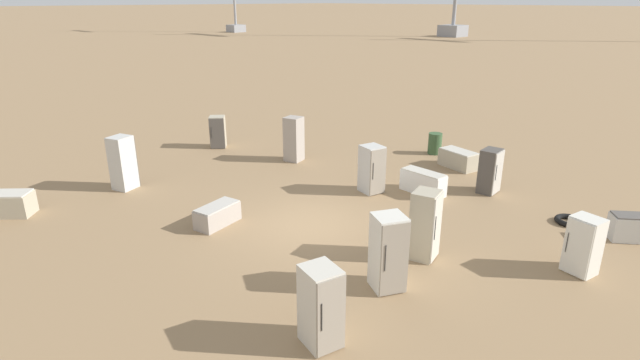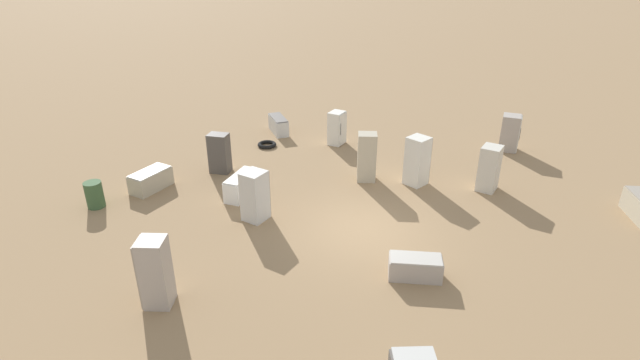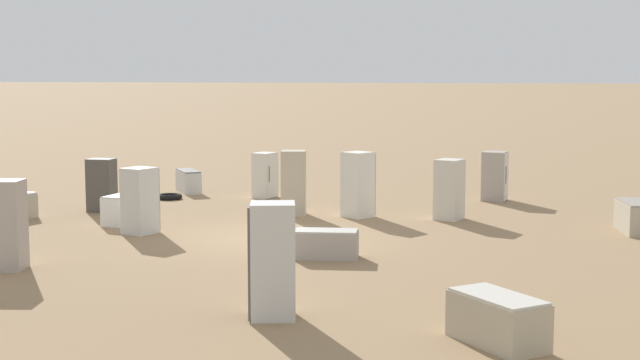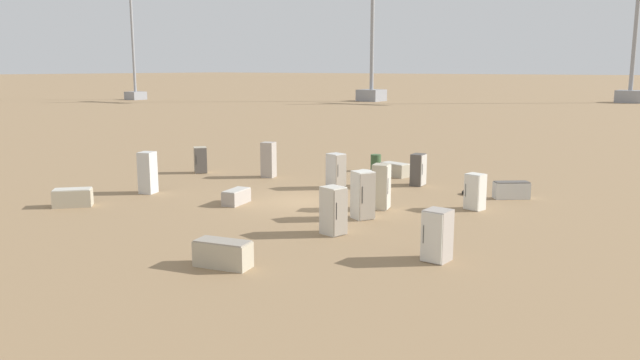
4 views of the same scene
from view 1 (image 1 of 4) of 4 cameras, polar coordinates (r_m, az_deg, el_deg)
ground_plane at (r=14.99m, az=-1.23°, el=-5.17°), size 1000.00×1000.00×0.00m
discarded_fridge_0 at (r=11.63m, az=7.82°, el=-8.23°), size 0.96×0.94×1.83m
discarded_fridge_1 at (r=18.18m, az=18.87°, el=0.96°), size 0.67×0.80×1.55m
discarded_fridge_2 at (r=20.68m, az=-3.00°, el=4.71°), size 0.80×0.84×1.84m
discarded_fridge_4 at (r=18.34m, az=-32.22°, el=-2.32°), size 1.59×1.63×0.75m
discarded_fridge_5 at (r=15.22m, az=-11.64°, el=-3.93°), size 0.93×1.51×0.62m
discarded_fridge_6 at (r=18.84m, az=-21.60°, el=1.85°), size 0.85×0.93×1.90m
discarded_fridge_8 at (r=17.63m, az=11.70°, el=-0.26°), size 1.61×0.63×0.79m
discarded_fridge_9 at (r=13.10m, az=11.92°, el=-5.07°), size 0.81×0.82×1.84m
discarded_fridge_10 at (r=20.64m, az=15.52°, el=2.32°), size 1.62×1.01×0.71m
discarded_fridge_11 at (r=23.09m, az=-11.61°, el=5.41°), size 0.96×0.96×1.42m
discarded_fridge_12 at (r=13.80m, az=27.87°, el=-6.64°), size 0.79×0.73×1.47m
discarded_fridge_13 at (r=17.33m, az=5.94°, el=1.24°), size 0.89×0.82×1.66m
discarded_fridge_14 at (r=9.85m, az=0.12°, el=-14.29°), size 0.90×0.79×1.66m
discarded_fridge_15 at (r=16.54m, az=32.69°, el=-4.62°), size 1.56×1.41×0.76m
scrap_tire at (r=16.86m, az=26.56°, el=-4.16°), size 0.82×0.82×0.16m
rusty_barrel at (r=22.26m, az=13.00°, el=4.09°), size 0.58×0.58×0.91m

